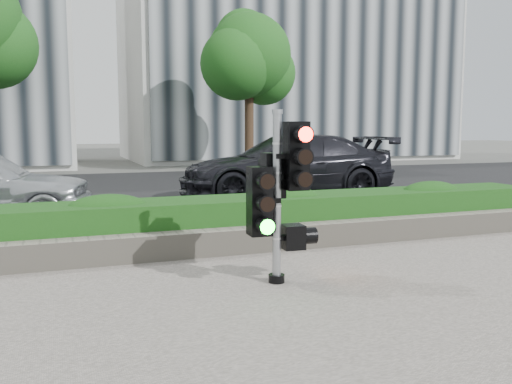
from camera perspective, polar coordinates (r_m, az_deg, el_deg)
ground at (r=5.68m, az=-0.37°, el=-11.13°), size 120.00×120.00×0.00m
road at (r=15.29m, az=-13.29°, el=0.02°), size 60.00×13.00×0.02m
curb at (r=8.60m, az=-7.59°, el=-4.62°), size 60.00×0.25×0.12m
stone_wall at (r=7.38m, az=-5.44°, el=-5.37°), size 12.00×0.32×0.34m
hedge at (r=7.97m, az=-6.66°, el=-3.24°), size 12.00×1.00×0.68m
building_right at (r=32.99m, az=2.82°, el=14.10°), size 18.00×10.00×12.00m
tree_right at (r=22.07m, az=-0.82°, el=13.83°), size 4.10×3.58×6.53m
traffic_signal at (r=5.96m, az=2.36°, el=0.41°), size 0.67×0.49×1.91m
car_dark at (r=13.62m, az=3.27°, el=2.75°), size 5.48×2.37×1.57m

